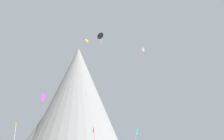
% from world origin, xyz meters
% --- Properties ---
extents(rock_massif, '(62.45, 57.70, 55.55)m').
position_xyz_m(rock_massif, '(-16.37, 106.73, 24.38)').
color(rock_massif, slate).
rests_on(rock_massif, ground_plane).
extents(kite_teal_low, '(1.35, 2.00, 5.33)m').
position_xyz_m(kite_teal_low, '(4.81, 41.59, 7.84)').
color(kite_teal_low, teal).
extents(kite_black_high, '(2.32, 1.77, 4.12)m').
position_xyz_m(kite_black_high, '(-4.44, 57.36, 41.95)').
color(kite_black_high, black).
extents(kite_violet_mid, '(1.12, 2.43, 6.64)m').
position_xyz_m(kite_violet_mid, '(-20.50, 42.98, 16.81)').
color(kite_violet_mid, purple).
extents(kite_gold_low, '(0.74, 0.76, 5.23)m').
position_xyz_m(kite_gold_low, '(-26.42, 40.03, 8.46)').
color(kite_gold_low, gold).
extents(kite_white_high, '(0.76, 0.51, 2.97)m').
position_xyz_m(kite_white_high, '(5.92, 34.40, 28.05)').
color(kite_white_high, white).
extents(kite_red_low, '(0.56, 1.67, 3.41)m').
position_xyz_m(kite_red_low, '(-6.41, 46.71, 8.61)').
color(kite_red_low, red).
extents(kite_orange_high, '(1.42, 1.38, 1.32)m').
position_xyz_m(kite_orange_high, '(-9.29, 55.71, 39.28)').
color(kite_orange_high, orange).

